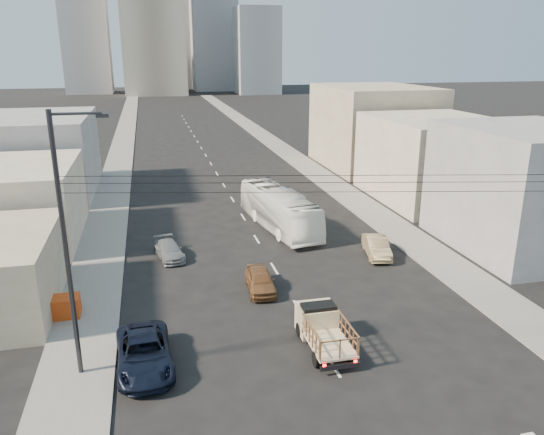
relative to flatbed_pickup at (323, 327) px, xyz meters
name	(u,v)px	position (x,y,z in m)	size (l,w,h in m)	color
ground	(349,391)	(-0.06, -3.73, -1.09)	(420.00, 420.00, 0.00)	black
sidewalk_left	(123,142)	(-11.81, 66.27, -1.03)	(3.50, 180.00, 0.12)	slate
sidewalk_right	(265,137)	(11.69, 66.27, -1.03)	(3.50, 180.00, 0.12)	slate
lane_dashes	(208,159)	(-0.06, 49.27, -1.09)	(0.15, 104.00, 0.01)	silver
flatbed_pickup	(323,327)	(0.00, 0.00, 0.00)	(1.95, 4.41, 1.90)	beige
navy_pickup	(144,353)	(-8.69, 0.14, -0.35)	(2.48, 5.39, 1.50)	black
city_bus	(279,209)	(2.33, 18.65, 0.54)	(2.75, 11.77, 3.28)	white
sedan_brown	(260,280)	(-1.71, 7.11, -0.41)	(1.61, 4.00, 1.36)	brown
sedan_tan	(377,247)	(7.68, 10.88, -0.40)	(1.47, 4.21, 1.39)	#948056
sedan_grey	(169,250)	(-6.92, 13.88, -0.51)	(1.64, 4.03, 1.17)	gray
streetlamp_left	(68,242)	(-11.45, 0.27, 5.34)	(2.36, 0.25, 12.00)	#2D2D33
overhead_wires	(345,183)	(-0.06, -2.23, 7.87)	(23.01, 5.02, 0.72)	black
crate_stack	(63,307)	(-13.06, 6.11, -0.40)	(1.80, 1.20, 1.14)	#BD3F11
bldg_right_near	(526,189)	(18.94, 10.27, 3.41)	(10.00, 12.00, 9.00)	gray
bldg_right_mid	(434,159)	(19.44, 24.27, 2.91)	(11.00, 14.00, 8.00)	#B0A38E
bldg_right_far	(373,127)	(19.94, 40.27, 3.91)	(12.00, 16.00, 10.00)	tan
bldg_left_mid	(2,204)	(-19.06, 20.27, 1.91)	(11.00, 12.00, 6.00)	#B0A38E
bldg_left_far	(31,155)	(-19.56, 35.27, 2.91)	(12.00, 16.00, 8.00)	gray
midrise_ne	(214,34)	(17.94, 181.27, 18.91)	(16.00, 16.00, 40.00)	#92949A
midrise_nw	(86,42)	(-26.06, 176.27, 15.91)	(15.00, 15.00, 34.00)	#92949A
midrise_back	(177,29)	(5.94, 196.27, 20.91)	(18.00, 18.00, 44.00)	gray
midrise_east	(257,51)	(29.94, 161.27, 12.91)	(14.00, 14.00, 28.00)	#92949A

